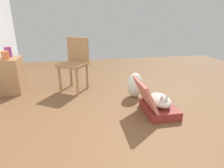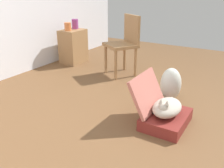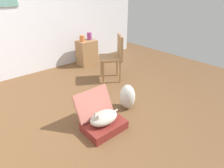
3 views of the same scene
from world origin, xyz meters
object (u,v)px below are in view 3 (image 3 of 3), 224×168
Objects in this scene: cat at (103,118)px; plastic_bag_white at (127,97)px; vase_tall at (82,38)px; vase_short at (89,36)px; chair at (114,56)px; suitcase_base at (104,126)px; side_table at (87,53)px.

plastic_bag_white reaches higher than cat.
plastic_bag_white is 2.95× the size of vase_tall.
vase_short is 0.19× the size of chair.
vase_tall reaches higher than suitcase_base.
plastic_bag_white is at bearing -103.93° from vase_tall.
vase_short is (0.23, 0.02, 0.02)m from vase_tall.
side_table reaches higher than suitcase_base.
chair reaches higher than side_table.
vase_tall is 1.16m from chair.
suitcase_base is at bearing -116.67° from vase_tall.
side_table is 0.65× the size of chair.
vase_short is at bearing 70.56° from plastic_bag_white.
side_table is (1.28, 2.31, 0.25)m from suitcase_base.
chair reaches higher than vase_tall.
cat is at bearing -164.62° from plastic_bag_white.
side_table reaches higher than plastic_bag_white.
vase_short is at bearing -157.32° from chair.
cat is 2.77m from vase_short.
chair reaches higher than suitcase_base.
cat is 2.65m from side_table.
plastic_bag_white is at bearing -109.44° from vase_short.
chair reaches higher than plastic_bag_white.
side_table is 0.40m from vase_tall.
side_table is 1.17m from chair.
cat is at bearing -116.84° from vase_tall.
suitcase_base is 1.33× the size of plastic_bag_white.
vase_short is (1.39, 2.34, 0.65)m from suitcase_base.
vase_tall is (1.16, 2.31, 0.63)m from suitcase_base.
plastic_bag_white is 2.26m from vase_tall.
cat is 3.50× the size of vase_tall.
suitcase_base is 0.67m from plastic_bag_white.
vase_tall is at bearing -174.67° from vase_short.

